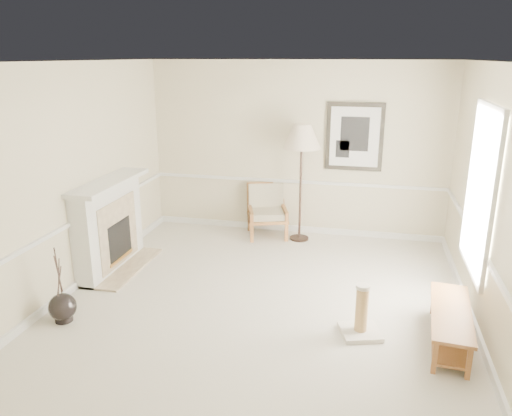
{
  "coord_description": "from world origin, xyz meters",
  "views": [
    {
      "loc": [
        1.18,
        -5.48,
        2.97
      ],
      "look_at": [
        -0.23,
        0.7,
        1.02
      ],
      "focal_mm": 35.0,
      "sensor_mm": 36.0,
      "label": 1
    }
  ],
  "objects_px": {
    "floor_vase": "(63,308)",
    "floor_lamp": "(302,140)",
    "armchair": "(267,208)",
    "scratching_post": "(361,319)",
    "bench": "(450,321)"
  },
  "relations": [
    {
      "from": "floor_vase",
      "to": "scratching_post",
      "type": "height_order",
      "value": "floor_vase"
    },
    {
      "from": "floor_vase",
      "to": "armchair",
      "type": "relative_size",
      "value": 1.07
    },
    {
      "from": "floor_vase",
      "to": "scratching_post",
      "type": "xyz_separation_m",
      "value": [
        3.37,
        0.47,
        0.02
      ]
    },
    {
      "from": "scratching_post",
      "to": "floor_vase",
      "type": "bearing_deg",
      "value": -171.99
    },
    {
      "from": "bench",
      "to": "armchair",
      "type": "bearing_deg",
      "value": 131.65
    },
    {
      "from": "floor_vase",
      "to": "floor_lamp",
      "type": "xyz_separation_m",
      "value": [
        2.29,
        3.29,
        1.51
      ]
    },
    {
      "from": "armchair",
      "to": "scratching_post",
      "type": "bearing_deg",
      "value": -78.44
    },
    {
      "from": "floor_lamp",
      "to": "bench",
      "type": "height_order",
      "value": "floor_lamp"
    },
    {
      "from": "armchair",
      "to": "floor_lamp",
      "type": "bearing_deg",
      "value": -31.41
    },
    {
      "from": "floor_vase",
      "to": "floor_lamp",
      "type": "distance_m",
      "value": 4.29
    },
    {
      "from": "armchair",
      "to": "floor_vase",
      "type": "bearing_deg",
      "value": -134.28
    },
    {
      "from": "floor_lamp",
      "to": "bench",
      "type": "distance_m",
      "value": 3.71
    },
    {
      "from": "armchair",
      "to": "scratching_post",
      "type": "distance_m",
      "value": 3.41
    },
    {
      "from": "bench",
      "to": "scratching_post",
      "type": "height_order",
      "value": "scratching_post"
    },
    {
      "from": "floor_vase",
      "to": "bench",
      "type": "height_order",
      "value": "floor_vase"
    }
  ]
}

